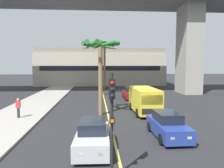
% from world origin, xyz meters
% --- Properties ---
extents(sidewalk_left, '(4.80, 80.00, 0.15)m').
position_xyz_m(sidewalk_left, '(-8.00, 16.00, 0.07)').
color(sidewalk_left, '#9E9991').
rests_on(sidewalk_left, ground).
extents(lane_stripe_center, '(0.14, 56.00, 0.01)m').
position_xyz_m(lane_stripe_center, '(0.00, 24.00, 0.00)').
color(lane_stripe_center, '#DBCC4C').
rests_on(lane_stripe_center, ground).
extents(bridge_overpass, '(85.99, 8.00, 17.97)m').
position_xyz_m(bridge_overpass, '(1.18, 33.36, 14.44)').
color(bridge_overpass, slate).
rests_on(bridge_overpass, ground).
extents(pier_building_backdrop, '(28.46, 8.04, 8.22)m').
position_xyz_m(pier_building_backdrop, '(0.00, 49.55, 4.05)').
color(pier_building_backdrop, '#BCB29E').
rests_on(pier_building_backdrop, ground).
extents(car_queue_front, '(1.86, 4.11, 1.56)m').
position_xyz_m(car_queue_front, '(3.54, 28.25, 0.72)').
color(car_queue_front, maroon).
rests_on(car_queue_front, ground).
extents(car_queue_second, '(1.88, 4.12, 1.56)m').
position_xyz_m(car_queue_second, '(3.40, 12.61, 0.72)').
color(car_queue_second, navy).
rests_on(car_queue_second, ground).
extents(car_queue_third, '(1.95, 4.16, 1.56)m').
position_xyz_m(car_queue_third, '(-1.25, 10.90, 0.72)').
color(car_queue_third, '#B7BABF').
rests_on(car_queue_third, ground).
extents(delivery_van, '(2.24, 5.29, 2.36)m').
position_xyz_m(delivery_van, '(3.44, 19.37, 1.29)').
color(delivery_van, yellow).
rests_on(delivery_van, ground).
extents(traffic_light_median_near, '(0.24, 0.37, 4.20)m').
position_xyz_m(traffic_light_median_near, '(-0.47, 7.75, 2.71)').
color(traffic_light_median_near, black).
rests_on(traffic_light_median_near, ground).
extents(palm_tree_near_median, '(2.65, 2.71, 8.82)m').
position_xyz_m(palm_tree_near_median, '(0.50, 39.11, 7.07)').
color(palm_tree_near_median, brown).
rests_on(palm_tree_near_median, ground).
extents(palm_tree_mid_median, '(3.04, 3.15, 7.81)m').
position_xyz_m(palm_tree_mid_median, '(-0.24, 32.49, 6.34)').
color(palm_tree_mid_median, brown).
rests_on(palm_tree_mid_median, ground).
extents(palm_tree_far_median, '(3.50, 3.50, 6.75)m').
position_xyz_m(palm_tree_far_median, '(-0.65, 18.95, 5.60)').
color(palm_tree_far_median, brown).
rests_on(palm_tree_far_median, ground).
extents(pedestrian_near_crosswalk, '(0.34, 0.22, 1.62)m').
position_xyz_m(pedestrian_near_crosswalk, '(-7.49, 17.78, 1.00)').
color(pedestrian_near_crosswalk, '#2D2D38').
rests_on(pedestrian_near_crosswalk, sidewalk_left).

